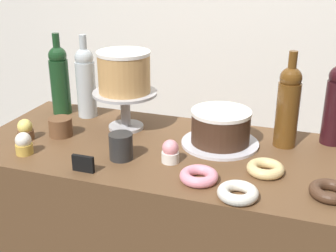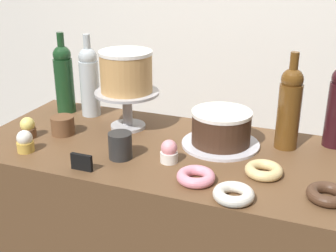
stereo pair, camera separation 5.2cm
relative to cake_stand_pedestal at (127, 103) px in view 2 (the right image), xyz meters
The scene contains 18 objects.
back_wall 0.83m from the cake_stand_pedestal, 74.63° to the left, with size 6.00×0.05×2.60m.
cake_stand_pedestal is the anchor object (origin of this frame).
white_layer_cake 0.12m from the cake_stand_pedestal, 90.00° to the left, with size 0.19×0.19×0.15m.
silver_serving_platter 0.38m from the cake_stand_pedestal, ahead, with size 0.27×0.27×0.01m.
chocolate_round_cake 0.37m from the cake_stand_pedestal, ahead, with size 0.20×0.20×0.11m.
wine_bottle_green 0.33m from the cake_stand_pedestal, 167.51° to the left, with size 0.08×0.08×0.33m.
wine_bottle_clear 0.22m from the cake_stand_pedestal, 159.97° to the left, with size 0.08×0.08×0.33m.
wine_bottle_amber 0.58m from the cake_stand_pedestal, ahead, with size 0.08×0.08×0.33m.
cupcake_lemon 0.36m from the cake_stand_pedestal, 144.24° to the right, with size 0.06×0.06×0.07m.
cupcake_vanilla 0.39m from the cake_stand_pedestal, 125.51° to the right, with size 0.06×0.06×0.07m.
cupcake_strawberry 0.33m from the cake_stand_pedestal, 40.90° to the right, with size 0.06×0.06×0.07m.
donut_pink 0.48m from the cake_stand_pedestal, 39.95° to the right, with size 0.11×0.11×0.03m.
donut_sugar 0.61m from the cake_stand_pedestal, 36.59° to the right, with size 0.11×0.11×0.03m.
donut_glazed 0.58m from the cake_stand_pedestal, 19.99° to the right, with size 0.11×0.11×0.03m.
donut_chocolate 0.78m from the cake_stand_pedestal, 20.76° to the right, with size 0.11×0.11×0.03m.
cookie_stack 0.25m from the cake_stand_pedestal, 143.80° to the right, with size 0.08×0.08×0.07m.
price_sign_chalkboard 0.37m from the cake_stand_pedestal, 86.65° to the right, with size 0.07×0.01×0.05m.
coffee_cup_ceramic 0.27m from the cake_stand_pedestal, 69.29° to the right, with size 0.08×0.08×0.08m.
Camera 2 is at (0.49, -1.26, 1.56)m, focal length 47.01 mm.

